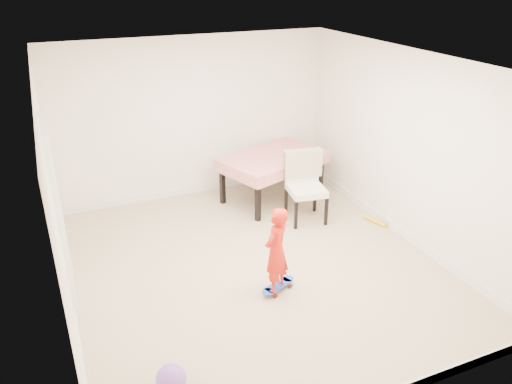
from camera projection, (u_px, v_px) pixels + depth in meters
name	position (u px, v px, depth m)	size (l,w,h in m)	color
ground	(255.00, 265.00, 6.49)	(5.00, 5.00, 0.00)	tan
ceiling	(255.00, 64.00, 5.40)	(4.50, 5.00, 0.04)	white
wall_back	(194.00, 119.00, 8.01)	(4.50, 0.04, 2.60)	white
wall_front	(380.00, 286.00, 3.87)	(4.50, 0.04, 2.60)	white
wall_left	(56.00, 206.00, 5.14)	(0.04, 5.00, 2.60)	white
wall_right	(406.00, 148.00, 6.74)	(0.04, 5.00, 2.60)	white
door	(60.00, 217.00, 5.51)	(0.10, 0.94, 2.11)	white
baseboard_back	(198.00, 189.00, 8.54)	(4.50, 0.02, 0.12)	white
baseboard_left	(74.00, 304.00, 5.66)	(0.02, 5.00, 0.12)	white
baseboard_right	(396.00, 228.00, 7.26)	(0.02, 5.00, 0.12)	white
dining_table	(273.00, 177.00, 8.18)	(1.63, 1.03, 0.77)	red
dining_chair	(307.00, 188.00, 7.42)	(0.58, 0.66, 1.06)	silver
skateboard	(278.00, 287.00, 5.98)	(0.50, 0.18, 0.07)	blue
child	(276.00, 254.00, 5.73)	(0.40, 0.26, 1.08)	red
balloon	(171.00, 379.00, 4.53)	(0.28, 0.28, 0.28)	#8A53C7
foam_toy	(375.00, 221.00, 7.53)	(0.06, 0.06, 0.40)	yellow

